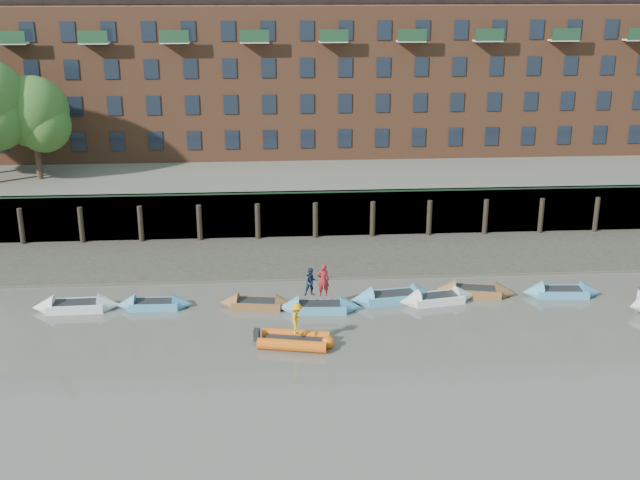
{
  "coord_description": "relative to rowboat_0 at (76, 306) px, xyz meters",
  "views": [
    {
      "loc": [
        -5.31,
        -31.22,
        17.9
      ],
      "look_at": [
        -2.35,
        12.0,
        3.2
      ],
      "focal_mm": 45.0,
      "sensor_mm": 36.0,
      "label": 1
    }
  ],
  "objects": [
    {
      "name": "rowboat_4",
      "position": [
        17.63,
        0.03,
        0.01
      ],
      "size": [
        5.07,
        2.08,
        1.43
      ],
      "rotation": [
        0.0,
        0.0,
        0.14
      ],
      "color": "teal",
      "rests_on": "ground"
    },
    {
      "name": "person_rib_crew",
      "position": [
        11.98,
        -5.22,
        1.2
      ],
      "size": [
        0.82,
        1.18,
        1.67
      ],
      "primitive_type": "imported",
      "rotation": [
        0.0,
        0.0,
        1.37
      ],
      "color": "orange",
      "rests_on": "rib_tender"
    },
    {
      "name": "rib_tender",
      "position": [
        11.99,
        -5.23,
        0.04
      ],
      "size": [
        3.88,
        2.47,
        0.65
      ],
      "rotation": [
        0.0,
        0.0,
        -0.22
      ],
      "color": "#DD590F",
      "rests_on": "ground"
    },
    {
      "name": "foreshore",
      "position": [
        15.96,
        7.7,
        -0.24
      ],
      "size": [
        110.0,
        8.0,
        0.5
      ],
      "primitive_type": "cube",
      "color": "#3D382F",
      "rests_on": "ground"
    },
    {
      "name": "rowboat_6",
      "position": [
        22.53,
        0.63,
        -0.01
      ],
      "size": [
        4.7,
        2.2,
        1.31
      ],
      "rotation": [
        0.0,
        0.0,
        -0.2
      ],
      "color": "brown",
      "rests_on": "ground"
    },
    {
      "name": "rowboat_5",
      "position": [
        20.11,
        -0.3,
        -0.01
      ],
      "size": [
        4.65,
        2.08,
        1.3
      ],
      "rotation": [
        0.0,
        0.0,
        0.18
      ],
      "color": "silver",
      "rests_on": "ground"
    },
    {
      "name": "bank_terrace",
      "position": [
        15.96,
        25.7,
        1.36
      ],
      "size": [
        110.0,
        28.0,
        3.2
      ],
      "primitive_type": "cube",
      "color": "#5E594D",
      "rests_on": "ground"
    },
    {
      "name": "rowboat_7",
      "position": [
        27.46,
        0.15,
        -0.01
      ],
      "size": [
        4.56,
        1.62,
        1.3
      ],
      "rotation": [
        0.0,
        0.0,
        -0.07
      ],
      "color": "teal",
      "rests_on": "ground"
    },
    {
      "name": "person_rower_b",
      "position": [
        12.95,
        -0.94,
        1.44
      ],
      "size": [
        0.89,
        0.76,
        1.59
      ],
      "primitive_type": "imported",
      "rotation": [
        0.0,
        0.0,
        0.22
      ],
      "color": "#19233F",
      "rests_on": "rowboat_3"
    },
    {
      "name": "rowboat_0",
      "position": [
        0.0,
        0.0,
        0.0
      ],
      "size": [
        4.78,
        1.54,
        1.37
      ],
      "rotation": [
        0.0,
        0.0,
        0.03
      ],
      "color": "silver",
      "rests_on": "ground"
    },
    {
      "name": "person_rower_a",
      "position": [
        13.6,
        -1.0,
        1.56
      ],
      "size": [
        0.68,
        0.45,
        1.83
      ],
      "primitive_type": "imported",
      "rotation": [
        0.0,
        0.0,
        3.16
      ],
      "color": "maroon",
      "rests_on": "rowboat_3"
    },
    {
      "name": "ground",
      "position": [
        15.96,
        -10.3,
        -0.24
      ],
      "size": [
        220.0,
        220.0,
        0.0
      ],
      "primitive_type": "plane",
      "color": "#5B564E",
      "rests_on": "ground"
    },
    {
      "name": "rowboat_3",
      "position": [
        13.4,
        -1.06,
        -0.01
      ],
      "size": [
        4.62,
        1.57,
        1.32
      ],
      "rotation": [
        0.0,
        0.0,
        -0.06
      ],
      "color": "teal",
      "rests_on": "ground"
    },
    {
      "name": "rowboat_1",
      "position": [
        4.26,
        -0.01,
        -0.03
      ],
      "size": [
        4.21,
        1.31,
        1.21
      ],
      "rotation": [
        0.0,
        0.0,
        -0.02
      ],
      "color": "teal",
      "rests_on": "ground"
    },
    {
      "name": "mud_band",
      "position": [
        15.96,
        4.3,
        -0.24
      ],
      "size": [
        110.0,
        1.6,
        0.1
      ],
      "primitive_type": "cube",
      "color": "#4C4336",
      "rests_on": "ground"
    },
    {
      "name": "apartment_terrace",
      "position": [
        15.96,
        26.7,
        12.58
      ],
      "size": [
        80.6,
        15.56,
        20.98
      ],
      "color": "brown",
      "rests_on": "bank_terrace"
    },
    {
      "name": "rowboat_2",
      "position": [
        9.96,
        -0.32,
        -0.02
      ],
      "size": [
        4.38,
        1.82,
        1.23
      ],
      "rotation": [
        0.0,
        0.0,
        -0.14
      ],
      "color": "brown",
      "rests_on": "ground"
    },
    {
      "name": "river_wall",
      "position": [
        15.96,
        12.08,
        1.35
      ],
      "size": [
        110.0,
        1.23,
        3.3
      ],
      "color": "#2D2A26",
      "rests_on": "ground"
    }
  ]
}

